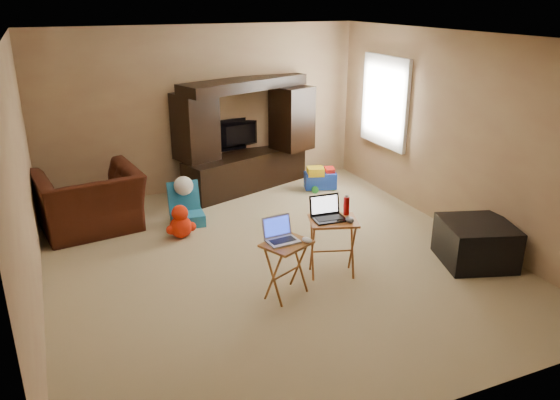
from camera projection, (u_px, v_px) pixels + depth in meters
name	position (u px, v px, depth m)	size (l,w,h in m)	color
floor	(273.00, 258.00, 6.39)	(5.50, 5.50, 0.00)	tan
ceiling	(272.00, 36.00, 5.51)	(5.50, 5.50, 0.00)	silver
wall_back	(203.00, 110.00, 8.31)	(5.00, 5.00, 0.00)	tan
wall_front	(433.00, 261.00, 3.59)	(5.00, 5.00, 0.00)	tan
wall_left	(23.00, 185.00, 5.02)	(5.50, 5.50, 0.00)	tan
wall_right	(455.00, 134.00, 6.88)	(5.50, 5.50, 0.00)	tan
window_pane	(386.00, 101.00, 8.15)	(1.20, 1.20, 0.00)	white
window_frame	(385.00, 102.00, 8.14)	(0.06, 1.14, 1.34)	white
entertainment_center	(246.00, 135.00, 8.41)	(2.11, 0.53, 1.72)	black
television	(241.00, 135.00, 8.60)	(0.87, 0.11, 0.50)	black
recliner	(90.00, 201.00, 7.02)	(1.24, 1.08, 0.80)	#40190D
child_rocker	(187.00, 204.00, 7.26)	(0.42, 0.48, 0.56)	#1C6C9C
plush_toy	(180.00, 221.00, 6.87)	(0.39, 0.33, 0.44)	red
push_toy	(320.00, 178.00, 8.61)	(0.50, 0.36, 0.38)	#173CBA
ottoman	(476.00, 243.00, 6.22)	(0.75, 0.75, 0.48)	black
tray_table_left	(287.00, 269.00, 5.50)	(0.46, 0.37, 0.59)	#9E5F26
tray_table_right	(332.00, 247.00, 5.92)	(0.50, 0.40, 0.65)	#AD572A
laptop_left	(283.00, 231.00, 5.37)	(0.31, 0.26, 0.24)	#BCBBC1
laptop_right	(330.00, 209.00, 5.76)	(0.34, 0.28, 0.24)	black
mouse_left	(307.00, 240.00, 5.40)	(0.08, 0.12, 0.05)	silver
mouse_right	(350.00, 220.00, 5.74)	(0.08, 0.13, 0.05)	#393A3E
water_bottle	(346.00, 206.00, 5.91)	(0.06, 0.06, 0.20)	#B60B0B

